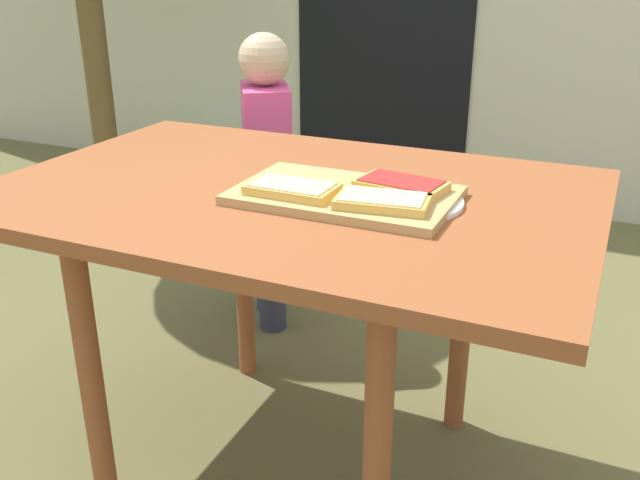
{
  "coord_description": "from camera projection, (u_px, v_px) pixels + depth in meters",
  "views": [
    {
      "loc": [
        0.62,
        -1.24,
        1.16
      ],
      "look_at": [
        0.06,
        0.0,
        0.6
      ],
      "focal_mm": 39.35,
      "sensor_mm": 36.0,
      "label": 1
    }
  ],
  "objects": [
    {
      "name": "pizza_slice_near_left",
      "position": [
        292.0,
        189.0,
        1.36
      ],
      "size": [
        0.17,
        0.1,
        0.02
      ],
      "color": "#E6B44F",
      "rests_on": "cutting_board"
    },
    {
      "name": "cutting_board",
      "position": [
        345.0,
        195.0,
        1.38
      ],
      "size": [
        0.43,
        0.27,
        0.02
      ],
      "primitive_type": "cube",
      "color": "tan",
      "rests_on": "dining_table"
    },
    {
      "name": "garden_hose_coil",
      "position": [
        171.0,
        185.0,
        3.73
      ],
      "size": [
        0.35,
        0.35,
        0.04
      ],
      "primitive_type": "cylinder",
      "color": "#1DBA6F",
      "rests_on": "ground"
    },
    {
      "name": "pizza_slice_near_right",
      "position": [
        383.0,
        201.0,
        1.29
      ],
      "size": [
        0.18,
        0.12,
        0.02
      ],
      "color": "#E6B44F",
      "rests_on": "cutting_board"
    },
    {
      "name": "dining_table",
      "position": [
        292.0,
        223.0,
        1.49
      ],
      "size": [
        1.24,
        0.84,
        0.71
      ],
      "color": "brown",
      "rests_on": "ground"
    },
    {
      "name": "pizza_slice_far_right",
      "position": [
        401.0,
        185.0,
        1.38
      ],
      "size": [
        0.18,
        0.12,
        0.02
      ],
      "color": "#E6B44F",
      "rests_on": "cutting_board"
    },
    {
      "name": "ground_plane",
      "position": [
        296.0,
        463.0,
        1.73
      ],
      "size": [
        16.0,
        16.0,
        0.0
      ],
      "primitive_type": "plane",
      "color": "brown"
    },
    {
      "name": "plate_white_right",
      "position": [
        403.0,
        200.0,
        1.37
      ],
      "size": [
        0.24,
        0.24,
        0.01
      ],
      "primitive_type": "cylinder",
      "color": "white",
      "rests_on": "dining_table"
    },
    {
      "name": "child_left",
      "position": [
        267.0,
        167.0,
        2.22
      ],
      "size": [
        0.25,
        0.28,
        0.95
      ],
      "color": "#343546",
      "rests_on": "ground"
    }
  ]
}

